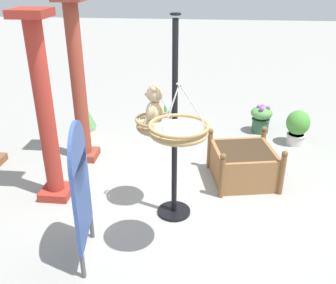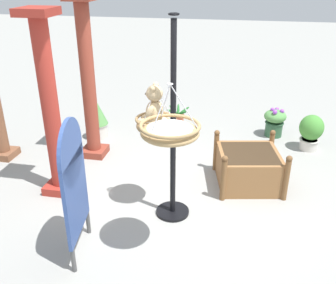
{
  "view_description": "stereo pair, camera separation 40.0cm",
  "coord_description": "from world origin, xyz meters",
  "px_view_note": "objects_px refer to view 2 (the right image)",
  "views": [
    {
      "loc": [
        -4.39,
        -0.36,
        3.02
      ],
      "look_at": [
        -0.02,
        0.1,
        0.96
      ],
      "focal_mm": 40.28,
      "sensor_mm": 36.0,
      "label": 1
    },
    {
      "loc": [
        -4.33,
        -0.75,
        3.02
      ],
      "look_at": [
        -0.02,
        0.1,
        0.96
      ],
      "focal_mm": 40.28,
      "sensor_mm": 36.0,
      "label": 2
    }
  ],
  "objects_px": {
    "potted_plant_trailing_ivy": "(96,117)",
    "display_sign_board": "(74,179)",
    "hanging_basket_with_teddy": "(156,125)",
    "potted_plant_tall_leafy": "(275,121)",
    "display_pole_central": "(173,159)",
    "potted_plant_fern_front": "(178,118)",
    "wooden_planter_box": "(248,167)",
    "teddy_bear": "(154,107)",
    "greenhouse_pillar_far_back": "(51,112)",
    "hanging_basket_left_high": "(170,131)",
    "potted_plant_small_succulent": "(311,131)",
    "greenhouse_pillar_left": "(88,84)"
  },
  "relations": [
    {
      "from": "potted_plant_trailing_ivy",
      "to": "wooden_planter_box",
      "type": "bearing_deg",
      "value": -112.59
    },
    {
      "from": "hanging_basket_with_teddy",
      "to": "wooden_planter_box",
      "type": "xyz_separation_m",
      "value": [
        0.82,
        -1.22,
        -0.92
      ]
    },
    {
      "from": "hanging_basket_with_teddy",
      "to": "potted_plant_tall_leafy",
      "type": "xyz_separation_m",
      "value": [
        2.74,
        -1.71,
        -0.91
      ]
    },
    {
      "from": "greenhouse_pillar_left",
      "to": "potted_plant_tall_leafy",
      "type": "xyz_separation_m",
      "value": [
        1.45,
        -3.13,
        -0.98
      ]
    },
    {
      "from": "potted_plant_trailing_ivy",
      "to": "potted_plant_fern_front",
      "type": "bearing_deg",
      "value": -61.22
    },
    {
      "from": "hanging_basket_with_teddy",
      "to": "potted_plant_tall_leafy",
      "type": "height_order",
      "value": "hanging_basket_with_teddy"
    },
    {
      "from": "hanging_basket_left_high",
      "to": "greenhouse_pillar_left",
      "type": "bearing_deg",
      "value": 38.76
    },
    {
      "from": "potted_plant_fern_front",
      "to": "potted_plant_trailing_ivy",
      "type": "relative_size",
      "value": 0.62
    },
    {
      "from": "teddy_bear",
      "to": "greenhouse_pillar_far_back",
      "type": "relative_size",
      "value": 0.2
    },
    {
      "from": "hanging_basket_left_high",
      "to": "greenhouse_pillar_left",
      "type": "relative_size",
      "value": 0.23
    },
    {
      "from": "wooden_planter_box",
      "to": "potted_plant_tall_leafy",
      "type": "bearing_deg",
      "value": -14.31
    },
    {
      "from": "wooden_planter_box",
      "to": "potted_plant_trailing_ivy",
      "type": "distance_m",
      "value": 3.1
    },
    {
      "from": "hanging_basket_with_teddy",
      "to": "potted_plant_tall_leafy",
      "type": "bearing_deg",
      "value": -32.04
    },
    {
      "from": "display_pole_central",
      "to": "hanging_basket_with_teddy",
      "type": "distance_m",
      "value": 0.49
    },
    {
      "from": "potted_plant_small_succulent",
      "to": "potted_plant_tall_leafy",
      "type": "bearing_deg",
      "value": 50.01
    },
    {
      "from": "potted_plant_trailing_ivy",
      "to": "display_sign_board",
      "type": "relative_size",
      "value": 0.48
    },
    {
      "from": "teddy_bear",
      "to": "potted_plant_tall_leafy",
      "type": "bearing_deg",
      "value": -32.41
    },
    {
      "from": "greenhouse_pillar_left",
      "to": "display_sign_board",
      "type": "relative_size",
      "value": 1.61
    },
    {
      "from": "potted_plant_tall_leafy",
      "to": "potted_plant_trailing_ivy",
      "type": "height_order",
      "value": "potted_plant_trailing_ivy"
    },
    {
      "from": "potted_plant_tall_leafy",
      "to": "teddy_bear",
      "type": "bearing_deg",
      "value": 147.59
    },
    {
      "from": "teddy_bear",
      "to": "potted_plant_tall_leafy",
      "type": "distance_m",
      "value": 3.44
    },
    {
      "from": "greenhouse_pillar_far_back",
      "to": "potted_plant_fern_front",
      "type": "xyz_separation_m",
      "value": [
        2.71,
        -1.29,
        -1.04
      ]
    },
    {
      "from": "greenhouse_pillar_far_back",
      "to": "potted_plant_fern_front",
      "type": "bearing_deg",
      "value": -25.43
    },
    {
      "from": "greenhouse_pillar_far_back",
      "to": "display_sign_board",
      "type": "distance_m",
      "value": 1.46
    },
    {
      "from": "hanging_basket_left_high",
      "to": "display_sign_board",
      "type": "relative_size",
      "value": 0.37
    },
    {
      "from": "wooden_planter_box",
      "to": "potted_plant_trailing_ivy",
      "type": "bearing_deg",
      "value": 67.41
    },
    {
      "from": "potted_plant_fern_front",
      "to": "teddy_bear",
      "type": "bearing_deg",
      "value": -176.73
    },
    {
      "from": "potted_plant_fern_front",
      "to": "potted_plant_small_succulent",
      "type": "distance_m",
      "value": 2.56
    },
    {
      "from": "greenhouse_pillar_far_back",
      "to": "potted_plant_fern_front",
      "type": "relative_size",
      "value": 5.24
    },
    {
      "from": "display_pole_central",
      "to": "potted_plant_fern_front",
      "type": "bearing_deg",
      "value": 8.37
    },
    {
      "from": "teddy_bear",
      "to": "potted_plant_small_succulent",
      "type": "bearing_deg",
      "value": -46.12
    },
    {
      "from": "hanging_basket_with_teddy",
      "to": "display_sign_board",
      "type": "relative_size",
      "value": 0.36
    },
    {
      "from": "display_pole_central",
      "to": "potted_plant_fern_front",
      "type": "distance_m",
      "value": 3.05
    },
    {
      "from": "greenhouse_pillar_far_back",
      "to": "potted_plant_trailing_ivy",
      "type": "distance_m",
      "value": 2.09
    },
    {
      "from": "display_pole_central",
      "to": "greenhouse_pillar_left",
      "type": "relative_size",
      "value": 0.97
    },
    {
      "from": "display_pole_central",
      "to": "hanging_basket_left_high",
      "type": "distance_m",
      "value": 1.06
    },
    {
      "from": "greenhouse_pillar_far_back",
      "to": "wooden_planter_box",
      "type": "xyz_separation_m",
      "value": [
        0.73,
        -2.7,
        -0.96
      ]
    },
    {
      "from": "potted_plant_small_succulent",
      "to": "wooden_planter_box",
      "type": "bearing_deg",
      "value": 142.73
    },
    {
      "from": "wooden_planter_box",
      "to": "potted_plant_fern_front",
      "type": "bearing_deg",
      "value": 35.41
    },
    {
      "from": "hanging_basket_with_teddy",
      "to": "potted_plant_small_succulent",
      "type": "xyz_separation_m",
      "value": [
        2.24,
        -2.31,
        -0.86
      ]
    },
    {
      "from": "greenhouse_pillar_left",
      "to": "wooden_planter_box",
      "type": "xyz_separation_m",
      "value": [
        -0.47,
        -2.64,
        -1.0
      ]
    },
    {
      "from": "greenhouse_pillar_far_back",
      "to": "potted_plant_small_succulent",
      "type": "relative_size",
      "value": 3.94
    },
    {
      "from": "display_pole_central",
      "to": "wooden_planter_box",
      "type": "relative_size",
      "value": 2.3
    },
    {
      "from": "hanging_basket_with_teddy",
      "to": "display_sign_board",
      "type": "bearing_deg",
      "value": 148.89
    },
    {
      "from": "greenhouse_pillar_far_back",
      "to": "hanging_basket_left_high",
      "type": "bearing_deg",
      "value": -118.87
    },
    {
      "from": "hanging_basket_with_teddy",
      "to": "potted_plant_tall_leafy",
      "type": "distance_m",
      "value": 3.36
    },
    {
      "from": "potted_plant_tall_leafy",
      "to": "display_sign_board",
      "type": "relative_size",
      "value": 0.35
    },
    {
      "from": "teddy_bear",
      "to": "potted_plant_small_succulent",
      "type": "height_order",
      "value": "teddy_bear"
    },
    {
      "from": "greenhouse_pillar_left",
      "to": "wooden_planter_box",
      "type": "height_order",
      "value": "greenhouse_pillar_left"
    },
    {
      "from": "hanging_basket_with_teddy",
      "to": "display_sign_board",
      "type": "distance_m",
      "value": 1.28
    }
  ]
}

